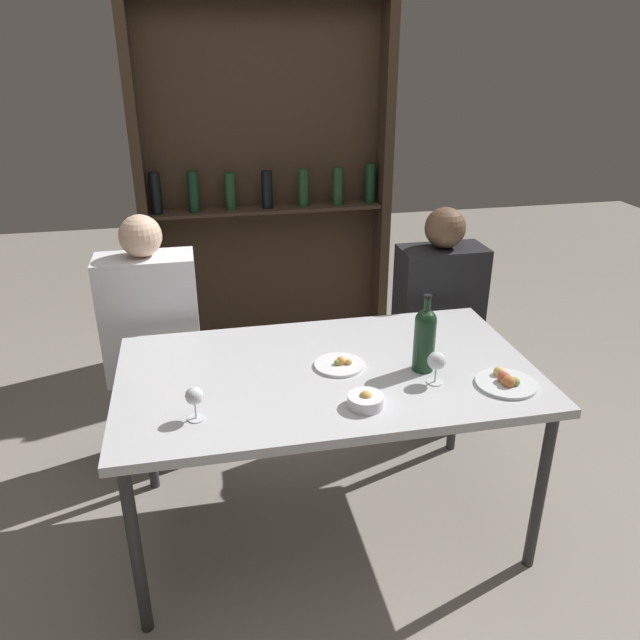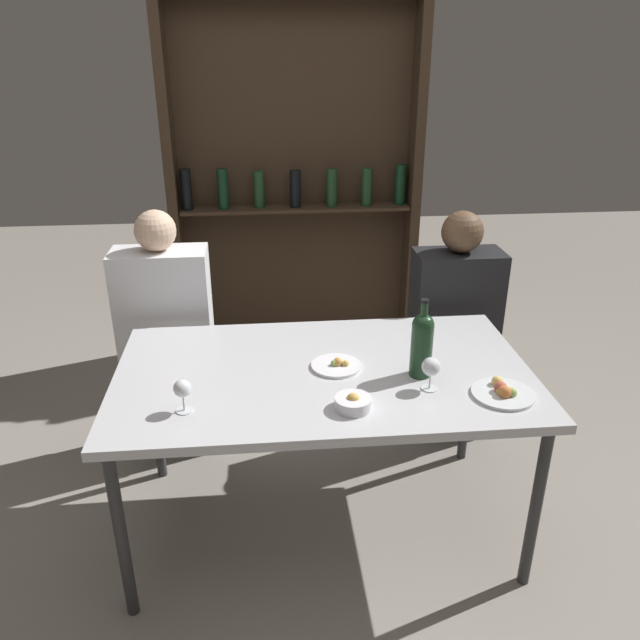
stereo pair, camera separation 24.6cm
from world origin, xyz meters
name	(u,v)px [view 2 (the right image)]	position (x,y,z in m)	size (l,w,h in m)	color
ground_plane	(323,522)	(0.00, 0.00, 0.00)	(10.00, 10.00, 0.00)	gray
dining_table	(323,382)	(0.00, 0.00, 0.70)	(1.59, 0.91, 0.75)	silver
wine_rack_wall	(294,164)	(0.00, 1.79, 1.22)	(1.55, 0.21, 2.39)	#38281C
wine_bottle	(422,342)	(0.36, -0.07, 0.89)	(0.08, 0.08, 0.31)	#19381E
wine_glass_0	(431,368)	(0.37, -0.18, 0.84)	(0.07, 0.07, 0.13)	silver
wine_glass_1	(182,390)	(-0.50, -0.24, 0.83)	(0.06, 0.06, 0.12)	silver
food_plate_0	(336,365)	(0.05, 0.02, 0.76)	(0.19, 0.19, 0.04)	white
food_plate_1	(503,392)	(0.62, -0.25, 0.76)	(0.22, 0.22, 0.05)	silver
snack_bowl	(353,403)	(0.07, -0.28, 0.77)	(0.13, 0.13, 0.06)	white
seated_person_left	(168,344)	(-0.69, 0.66, 0.57)	(0.43, 0.22, 1.23)	#26262B
seated_person_right	(452,335)	(0.72, 0.66, 0.56)	(0.42, 0.22, 1.19)	#26262B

